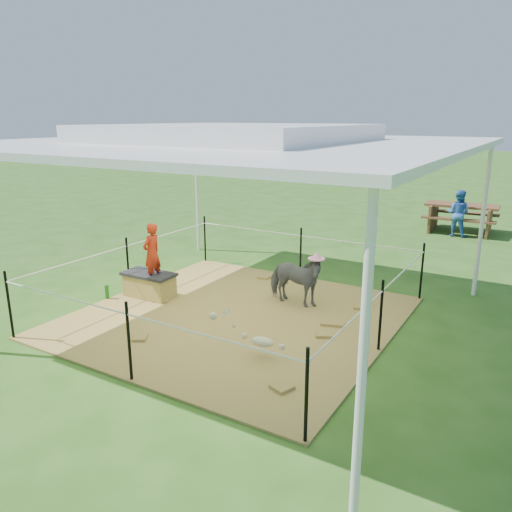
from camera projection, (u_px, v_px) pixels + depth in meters
The scene contains 13 objects.
ground at pixel (236, 318), 7.73m from camera, with size 90.00×90.00×0.00m, color #2D5919.
hay_patch at pixel (236, 317), 7.72m from camera, with size 4.60×4.60×0.03m, color brown.
canopy_tent at pixel (234, 140), 7.00m from camera, with size 6.30×6.30×2.90m.
rope_fence at pixel (236, 278), 7.56m from camera, with size 4.54×4.54×1.00m.
straw_bale at pixel (149, 286), 8.52m from camera, with size 0.84×0.42×0.38m, color olive.
dark_cloth at pixel (149, 274), 8.46m from camera, with size 0.90×0.47×0.05m, color black.
woman at pixel (152, 247), 8.28m from camera, with size 0.37×0.24×1.01m, color red.
green_bottle at pixel (107, 292), 8.44m from camera, with size 0.07×0.07×0.23m, color #186917.
pony at pixel (295, 280), 8.07m from camera, with size 0.46×1.01×0.86m, color #48484D.
pink_hat at pixel (295, 251), 7.94m from camera, with size 0.27×0.27×0.12m, color pink.
foal at pixel (262, 340), 6.33m from camera, with size 0.87×0.48×0.48m, color #C1B68D, non-canonical shape.
picnic_table_near at pixel (461, 218), 13.39m from camera, with size 1.82×1.31×0.76m, color #512D1B.
distant_person at pixel (458, 213), 12.87m from camera, with size 0.59×0.46×1.21m, color blue.
Camera 1 is at (3.95, -6.01, 3.00)m, focal length 35.00 mm.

